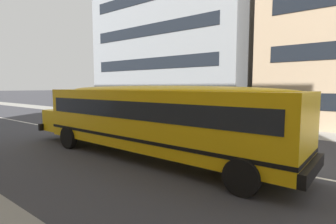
% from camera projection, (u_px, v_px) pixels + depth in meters
% --- Properties ---
extents(ground_plane, '(400.00, 400.00, 0.00)m').
position_uv_depth(ground_plane, '(261.00, 167.00, 9.34)').
color(ground_plane, '#38383D').
extents(sidewalk_far, '(120.00, 3.00, 0.01)m').
position_uv_depth(sidewalk_far, '(306.00, 134.00, 15.79)').
color(sidewalk_far, gray).
rests_on(sidewalk_far, ground_plane).
extents(lane_centreline, '(110.00, 0.16, 0.01)m').
position_uv_depth(lane_centreline, '(261.00, 167.00, 9.34)').
color(lane_centreline, silver).
rests_on(lane_centreline, ground_plane).
extents(school_bus, '(13.17, 3.23, 2.94)m').
position_uv_depth(school_bus, '(149.00, 115.00, 10.52)').
color(school_bus, yellow).
rests_on(school_bus, ground_plane).
extents(parked_car_beige_by_hydrant, '(3.94, 1.95, 1.64)m').
position_uv_depth(parked_car_beige_by_hydrant, '(117.00, 110.00, 22.41)').
color(parked_car_beige_by_hydrant, '#C1B28E').
rests_on(parked_car_beige_by_hydrant, ground_plane).
extents(parked_car_red_beside_sign, '(3.92, 1.92, 1.64)m').
position_uv_depth(parked_car_red_beside_sign, '(76.00, 107.00, 25.97)').
color(parked_car_red_beside_sign, maroon).
rests_on(parked_car_red_beside_sign, ground_plane).
extents(apartment_block_far_left, '(17.76, 11.22, 13.30)m').
position_uv_depth(apartment_block_far_left, '(182.00, 53.00, 29.36)').
color(apartment_block_far_left, gray).
rests_on(apartment_block_far_left, ground_plane).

